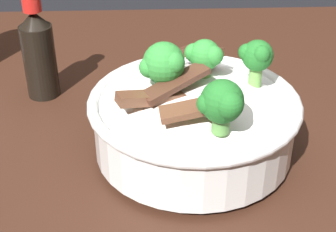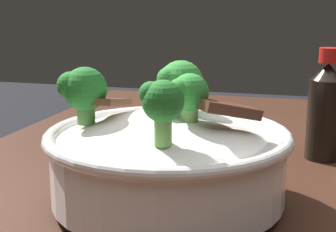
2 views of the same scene
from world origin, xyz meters
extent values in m
cube|color=#381E14|center=(0.00, 0.00, 0.74)|extent=(1.32, 0.76, 0.06)
cylinder|color=white|center=(0.07, 0.09, 0.77)|extent=(0.09, 0.09, 0.01)
cylinder|color=white|center=(0.07, 0.09, 0.80)|extent=(0.22, 0.22, 0.06)
torus|color=white|center=(0.07, 0.09, 0.83)|extent=(0.23, 0.23, 0.01)
ellipsoid|color=white|center=(0.07, 0.09, 0.82)|extent=(0.20, 0.20, 0.06)
cube|color=brown|center=(0.12, 0.11, 0.85)|extent=(0.08, 0.05, 0.02)
cube|color=#4C2B1E|center=(0.06, 0.03, 0.86)|extent=(0.05, 0.06, 0.02)
cube|color=brown|center=(0.08, 0.15, 0.86)|extent=(0.07, 0.03, 0.02)
cube|color=#4C2B1E|center=(0.10, 0.10, 0.86)|extent=(0.07, 0.06, 0.02)
cylinder|color=#5B9947|center=(0.06, 0.16, 0.85)|extent=(0.02, 0.02, 0.02)
sphere|color=#237028|center=(0.06, 0.16, 0.88)|extent=(0.04, 0.04, 0.04)
sphere|color=#237028|center=(0.07, 0.16, 0.88)|extent=(0.02, 0.02, 0.02)
sphere|color=#237028|center=(0.05, 0.17, 0.88)|extent=(0.03, 0.03, 0.03)
cylinder|color=#5B9947|center=(0.11, 0.08, 0.85)|extent=(0.02, 0.02, 0.02)
sphere|color=green|center=(0.11, 0.08, 0.88)|extent=(0.04, 0.04, 0.04)
sphere|color=green|center=(0.12, 0.09, 0.88)|extent=(0.02, 0.02, 0.02)
sphere|color=green|center=(0.10, 0.09, 0.88)|extent=(0.02, 0.02, 0.02)
cylinder|color=#6BA84C|center=(0.01, 0.07, 0.86)|extent=(0.01, 0.01, 0.02)
sphere|color=#237028|center=(0.01, 0.07, 0.88)|extent=(0.03, 0.03, 0.03)
sphere|color=#237028|center=(0.02, 0.07, 0.88)|extent=(0.02, 0.02, 0.02)
sphere|color=#237028|center=(0.01, 0.08, 0.88)|extent=(0.02, 0.02, 0.02)
cylinder|color=#7AB256|center=(0.06, 0.06, 0.85)|extent=(0.02, 0.02, 0.02)
sphere|color=green|center=(0.06, 0.06, 0.88)|extent=(0.03, 0.03, 0.03)
sphere|color=green|center=(0.07, 0.06, 0.88)|extent=(0.02, 0.02, 0.02)
sphere|color=green|center=(0.05, 0.07, 0.88)|extent=(0.02, 0.02, 0.02)
cylinder|color=black|center=(0.26, -0.06, 0.81)|extent=(0.04, 0.04, 0.10)
cone|color=black|center=(0.26, -0.06, 0.87)|extent=(0.04, 0.04, 0.02)
cylinder|color=red|center=(0.26, -0.06, 0.89)|extent=(0.02, 0.02, 0.02)
camera|label=1|loc=(0.12, 0.55, 1.11)|focal=54.03mm
camera|label=2|loc=(-0.35, -0.03, 0.95)|focal=52.85mm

